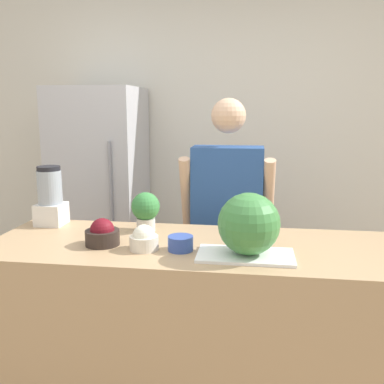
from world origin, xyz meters
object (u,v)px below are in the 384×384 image
(bowl_cherries, at_px, (102,234))
(blender, at_px, (50,197))
(person, at_px, (227,226))
(watermelon, at_px, (249,224))
(potted_plant, at_px, (146,209))
(bowl_small_blue, at_px, (181,243))
(refrigerator, at_px, (101,197))
(bowl_cream, at_px, (144,239))

(bowl_cherries, distance_m, blender, 0.53)
(person, height_order, watermelon, person)
(person, distance_m, potted_plant, 0.67)
(person, xyz_separation_m, potted_plant, (-0.41, -0.49, 0.21))
(bowl_small_blue, distance_m, potted_plant, 0.39)
(bowl_cherries, relative_size, blender, 0.49)
(bowl_cherries, relative_size, bowl_small_blue, 1.40)
(refrigerator, height_order, blender, refrigerator)
(bowl_cream, distance_m, potted_plant, 0.33)
(watermelon, height_order, bowl_small_blue, watermelon)
(refrigerator, xyz_separation_m, bowl_small_blue, (0.89, -1.41, 0.10))
(bowl_small_blue, relative_size, potted_plant, 0.56)
(refrigerator, relative_size, watermelon, 6.35)
(bowl_cherries, bearing_deg, bowl_cream, -10.89)
(blender, bearing_deg, refrigerator, 95.20)
(refrigerator, relative_size, blender, 5.24)
(person, bearing_deg, bowl_small_blue, -101.94)
(watermelon, xyz_separation_m, blender, (-1.11, 0.39, 0.01))
(bowl_small_blue, relative_size, blender, 0.35)
(bowl_cherries, height_order, blender, blender)
(refrigerator, distance_m, person, 1.23)
(refrigerator, distance_m, potted_plant, 1.30)
(person, height_order, potted_plant, person)
(bowl_cherries, xyz_separation_m, potted_plant, (0.15, 0.27, 0.06))
(person, relative_size, bowl_cream, 12.21)
(person, distance_m, bowl_cherries, 0.95)
(person, height_order, bowl_cherries, person)
(watermelon, bearing_deg, bowl_cherries, 174.03)
(bowl_cream, relative_size, blender, 0.40)
(bowl_small_blue, bearing_deg, refrigerator, 122.41)
(refrigerator, bearing_deg, potted_plant, -59.45)
(bowl_small_blue, xyz_separation_m, blender, (-0.80, 0.34, 0.12))
(bowl_small_blue, height_order, blender, blender)
(bowl_cream, bearing_deg, watermelon, -3.73)
(refrigerator, xyz_separation_m, person, (1.06, -0.62, -0.03))
(watermelon, xyz_separation_m, bowl_small_blue, (-0.31, 0.04, -0.12))
(refrigerator, xyz_separation_m, watermelon, (1.20, -1.45, 0.21))
(blender, bearing_deg, potted_plant, -4.48)
(bowl_small_blue, xyz_separation_m, potted_plant, (-0.24, 0.30, 0.08))
(person, distance_m, bowl_small_blue, 0.81)
(bowl_small_blue, bearing_deg, potted_plant, 128.66)
(blender, bearing_deg, bowl_small_blue, -23.28)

